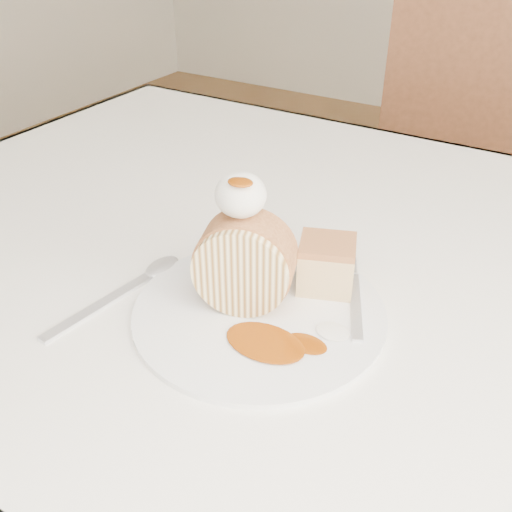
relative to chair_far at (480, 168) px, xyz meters
The scene contains 10 objects.
table 0.82m from the chair_far, 90.58° to the right, with size 1.40×0.90×0.75m.
chair_far is the anchor object (origin of this frame).
plate 0.98m from the chair_far, 92.94° to the right, with size 0.27×0.27×0.01m, color white.
roulade_slice 0.99m from the chair_far, 94.10° to the right, with size 0.10×0.10×0.05m, color #FAE9AE.
cake_chunk 0.91m from the chair_far, 90.51° to the right, with size 0.06×0.05×0.05m, color #AE7042.
whipped_cream 1.00m from the chair_far, 94.69° to the right, with size 0.05×0.05×0.05m, color silver.
caramel_drizzle 1.02m from the chair_far, 94.22° to the right, with size 0.03×0.02×0.01m, color #7D3405.
caramel_pool 1.02m from the chair_far, 90.91° to the right, with size 0.08×0.05×0.00m, color #7D3405, non-canonical shape.
fork 0.93m from the chair_far, 87.66° to the right, with size 0.02×0.16×0.00m, color silver.
spoon 1.08m from the chair_far, 101.02° to the right, with size 0.03×0.18×0.00m, color silver.
Camera 1 is at (0.20, -0.36, 1.13)m, focal length 40.00 mm.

